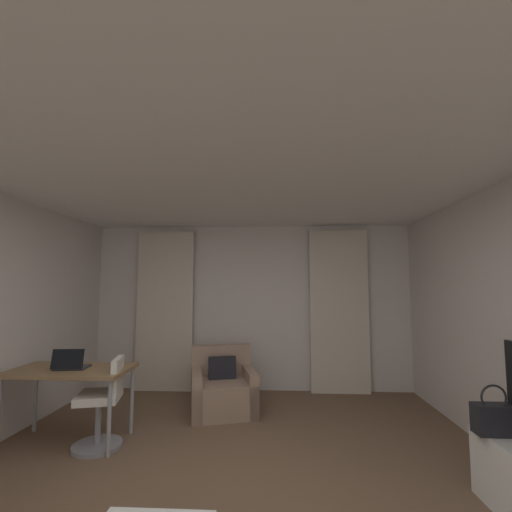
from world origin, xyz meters
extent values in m
cube|color=silver|center=(0.00, 3.03, 1.30)|extent=(5.12, 0.06, 2.60)
cube|color=white|center=(0.00, 0.00, 2.63)|extent=(5.12, 6.12, 0.06)
cube|color=beige|center=(-1.38, 2.90, 1.25)|extent=(0.90, 0.06, 2.50)
cube|color=beige|center=(1.38, 2.90, 1.25)|extent=(0.90, 0.06, 2.50)
cube|color=#997A66|center=(-0.30, 2.01, 0.20)|extent=(0.97, 0.95, 0.40)
cube|color=#997A66|center=(-0.38, 2.32, 0.61)|extent=(0.82, 0.33, 0.40)
cube|color=#997A66|center=(0.03, 2.09, 0.27)|extent=(0.31, 0.78, 0.54)
cube|color=#997A66|center=(-0.64, 1.92, 0.27)|extent=(0.31, 0.78, 0.54)
cube|color=black|center=(-0.33, 2.12, 0.50)|extent=(0.40, 0.28, 0.37)
cube|color=olive|center=(-1.78, 1.06, 0.74)|extent=(1.21, 0.64, 0.04)
cylinder|color=#99999E|center=(-2.34, 1.33, 0.36)|extent=(0.04, 0.04, 0.72)
cylinder|color=#99999E|center=(-1.23, 1.33, 0.36)|extent=(0.04, 0.04, 0.72)
cylinder|color=#99999E|center=(-1.23, 0.79, 0.36)|extent=(0.04, 0.04, 0.72)
cylinder|color=gray|center=(-1.43, 0.97, 0.23)|extent=(0.06, 0.06, 0.46)
cylinder|color=gray|center=(-1.43, 0.97, 0.02)|extent=(0.48, 0.48, 0.04)
cube|color=silver|center=(-1.43, 0.97, 0.50)|extent=(0.48, 0.48, 0.08)
cube|color=silver|center=(-1.26, 1.01, 0.71)|extent=(0.14, 0.36, 0.34)
cube|color=#2D2D33|center=(-1.78, 1.07, 0.77)|extent=(0.34, 0.25, 0.02)
cube|color=black|center=(-1.77, 0.96, 0.87)|extent=(0.32, 0.08, 0.20)
cube|color=black|center=(2.03, 0.21, 0.62)|extent=(0.30, 0.14, 0.22)
torus|color=black|center=(2.03, 0.21, 0.78)|extent=(0.20, 0.02, 0.20)
camera|label=1|loc=(0.36, -2.59, 1.62)|focal=24.33mm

